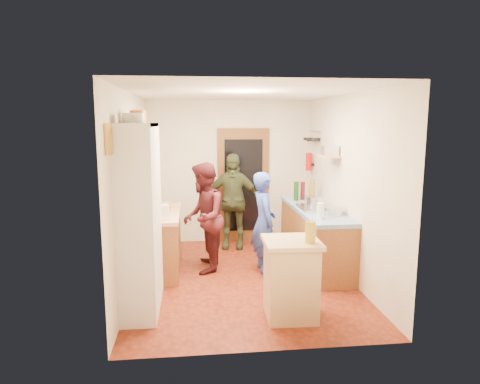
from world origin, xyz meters
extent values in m
cube|color=maroon|center=(0.00, 0.00, -0.01)|extent=(3.00, 4.00, 0.02)
cube|color=silver|center=(0.00, 0.00, 2.61)|extent=(3.00, 4.00, 0.02)
cube|color=silver|center=(0.00, 2.01, 1.30)|extent=(3.00, 0.02, 2.60)
cube|color=silver|center=(0.00, -2.01, 1.30)|extent=(3.00, 0.02, 2.60)
cube|color=silver|center=(-1.51, 0.00, 1.30)|extent=(0.02, 4.00, 2.60)
cube|color=silver|center=(1.51, 0.00, 1.30)|extent=(0.02, 4.00, 2.60)
cube|color=brown|center=(0.25, 1.97, 1.05)|extent=(0.95, 0.06, 2.10)
cube|color=black|center=(0.25, 1.94, 1.05)|extent=(0.70, 0.02, 1.70)
cube|color=silver|center=(-1.30, -0.80, 1.10)|extent=(0.40, 1.20, 2.20)
cube|color=silver|center=(-1.30, -0.80, 2.18)|extent=(0.40, 1.14, 0.04)
cylinder|color=white|center=(-1.30, -1.08, 2.25)|extent=(0.25, 0.25, 0.11)
cylinder|color=orange|center=(-1.30, -0.69, 2.27)|extent=(0.18, 0.18, 0.15)
cylinder|color=orange|center=(-1.30, -0.48, 2.27)|extent=(0.16, 0.16, 0.14)
cube|color=#95512B|center=(-1.20, 0.45, 0.42)|extent=(0.60, 1.40, 0.85)
cube|color=tan|center=(-1.20, 0.45, 0.88)|extent=(0.64, 1.44, 0.05)
cube|color=white|center=(-1.15, -0.04, 1.00)|extent=(0.29, 0.23, 0.20)
cylinder|color=white|center=(-1.25, 0.29, 0.99)|extent=(0.16, 0.16, 0.17)
cylinder|color=orange|center=(-1.12, 0.54, 0.94)|extent=(0.21, 0.21, 0.09)
cube|color=tan|center=(-1.18, 1.07, 0.91)|extent=(0.34, 0.28, 0.02)
cube|color=#95512B|center=(1.20, 0.50, 0.42)|extent=(0.60, 2.20, 0.84)
cube|color=#104DA3|center=(1.20, 0.50, 0.87)|extent=(0.62, 2.22, 0.06)
cube|color=silver|center=(1.20, 0.38, 0.92)|extent=(0.55, 0.58, 0.04)
cylinder|color=silver|center=(1.15, 0.41, 1.01)|extent=(0.22, 0.22, 0.14)
cylinder|color=#143F14|center=(1.05, 1.15, 1.06)|extent=(0.09, 0.09, 0.32)
cylinder|color=#591419|center=(1.18, 1.22, 1.05)|extent=(0.09, 0.09, 0.30)
cylinder|color=olive|center=(1.31, 1.10, 1.08)|extent=(0.11, 0.11, 0.35)
cylinder|color=white|center=(1.05, -0.24, 1.01)|extent=(0.12, 0.12, 0.22)
cylinder|color=silver|center=(1.30, -0.01, 0.96)|extent=(0.34, 0.34, 0.11)
cube|color=tan|center=(0.41, -1.28, 0.43)|extent=(0.56, 0.56, 0.86)
cube|color=tan|center=(0.41, -1.28, 0.89)|extent=(0.64, 0.64, 0.05)
cube|color=white|center=(0.36, -1.23, 0.90)|extent=(0.36, 0.29, 0.02)
cylinder|color=#AD9E2D|center=(0.58, -1.41, 1.03)|extent=(0.12, 0.12, 0.23)
cylinder|color=silver|center=(1.46, 1.52, 2.05)|extent=(0.02, 0.65, 0.02)
cylinder|color=black|center=(1.40, 1.35, 1.92)|extent=(0.18, 0.18, 0.05)
cylinder|color=black|center=(1.40, 1.55, 1.90)|extent=(0.16, 0.16, 0.05)
cylinder|color=black|center=(1.40, 1.75, 1.91)|extent=(0.17, 0.17, 0.05)
cube|color=tan|center=(1.37, 0.45, 1.70)|extent=(0.26, 0.42, 0.03)
cube|color=silver|center=(1.37, 0.45, 1.79)|extent=(0.24, 0.31, 0.15)
cube|color=black|center=(1.47, 1.70, 1.45)|extent=(0.06, 0.10, 0.04)
cylinder|color=red|center=(1.41, 1.70, 1.50)|extent=(0.11, 0.11, 0.32)
cube|color=gold|center=(-1.48, -1.55, 2.05)|extent=(0.03, 0.25, 0.30)
imported|color=#2C449F|center=(0.38, 0.26, 0.75)|extent=(0.41, 0.58, 1.49)
imported|color=#401418|center=(-0.50, 0.42, 0.82)|extent=(0.70, 0.85, 1.63)
imported|color=#323920|center=(0.01, 1.52, 0.84)|extent=(1.05, 0.60, 1.68)
camera|label=1|loc=(-0.68, -5.81, 2.21)|focal=32.00mm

